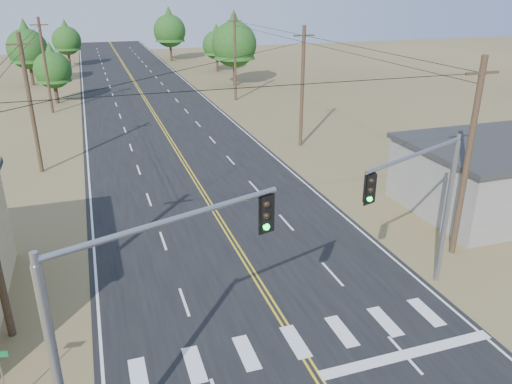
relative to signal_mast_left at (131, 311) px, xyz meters
name	(u,v)px	position (x,y,z in m)	size (l,w,h in m)	color
road	(186,165)	(6.11, 25.36, -5.13)	(15.00, 200.00, 0.02)	black
utility_pole_left_mid	(30,104)	(-4.39, 27.36, -0.02)	(1.80, 0.30, 10.00)	#4C3826
utility_pole_left_far	(45,65)	(-4.39, 47.36, -0.02)	(1.80, 0.30, 10.00)	#4C3826
utility_pole_right_near	(468,159)	(16.61, 7.36, -0.02)	(1.80, 0.30, 10.00)	#4C3826
utility_pole_right_mid	(302,87)	(16.61, 27.36, -0.02)	(1.80, 0.30, 10.00)	#4C3826
utility_pole_right_far	(235,57)	(16.61, 47.36, -0.02)	(1.80, 0.30, 10.00)	#4C3826
signal_mast_left	(131,311)	(0.00, 0.00, 0.00)	(6.50, 2.42, 7.53)	gray
signal_mast_right	(428,196)	(12.40, 4.63, -0.30)	(5.94, 2.70, 7.10)	gray
street_sign	(1,371)	(-4.06, 3.36, -3.63)	(0.66, 0.14, 2.25)	gray
tree_left_near	(52,66)	(-4.03, 52.37, -0.81)	(4.25, 4.25, 7.08)	#3F2D1E
tree_left_mid	(27,45)	(-7.63, 65.98, 0.37)	(5.40, 5.40, 9.00)	#3F2D1E
tree_left_far	(66,38)	(-2.89, 82.92, -0.27)	(4.77, 4.77, 7.96)	#3F2D1E
tree_right_near	(234,40)	(19.24, 56.70, 1.07)	(6.09, 6.09, 10.15)	#3F2D1E
tree_right_mid	(217,42)	(20.11, 69.90, -0.51)	(4.54, 4.54, 7.57)	#3F2D1E
tree_right_far	(169,27)	(15.11, 85.15, 0.82)	(5.85, 5.85, 9.75)	#3F2D1E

